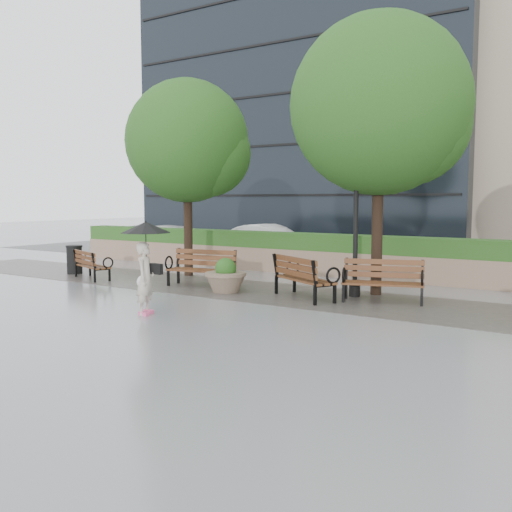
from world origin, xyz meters
The scene contains 17 objects.
ground centered at (0.00, 0.00, 0.00)m, with size 100.00×100.00×0.00m, color gray.
cobble_strip centered at (0.00, 3.00, 0.01)m, with size 28.00×3.20×0.01m, color #383330.
hedge_wall centered at (0.00, 7.00, 0.66)m, with size 24.00×0.80×1.35m.
asphalt_street centered at (0.00, 11.00, 0.00)m, with size 40.00×7.00×0.00m, color black.
bldg_glass centered at (-9.00, 22.00, 12.50)m, with size 20.00×10.00×25.00m, color black.
bench_0 centered at (-6.70, 2.12, 0.26)m, with size 1.76×1.17×0.89m.
bench_1 centered at (-2.91, 2.79, 0.31)m, with size 2.03×1.07×1.04m.
bench_2 centered at (0.46, 2.66, 0.31)m, with size 2.08×1.65×1.05m.
bench_3 centered at (2.31, 3.22, 0.30)m, with size 2.03×1.28×1.02m.
planter_left centered at (-1.76, 2.40, 0.36)m, with size 1.10×1.10×0.92m.
trash_bin centered at (-8.21, 2.69, 0.45)m, with size 0.54×0.54×0.90m, color black.
lamppost centered at (1.40, 3.63, 1.80)m, with size 0.28×0.28×4.09m.
tree_0 centered at (-4.58, 4.49, 4.20)m, with size 3.91×3.89×6.26m.
tree_1 centered at (1.90, 4.28, 4.70)m, with size 4.52×4.52×7.09m.
car_left centered at (-10.05, 9.82, 0.65)m, with size 1.82×4.48×1.30m, color silver.
car_right centered at (-5.49, 10.63, 0.71)m, with size 1.51×4.32×1.42m, color silver.
pedestrian centered at (-1.45, -0.90, 1.21)m, with size 1.08×1.08×1.98m.
Camera 1 is at (7.18, -9.72, 2.46)m, focal length 40.00 mm.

